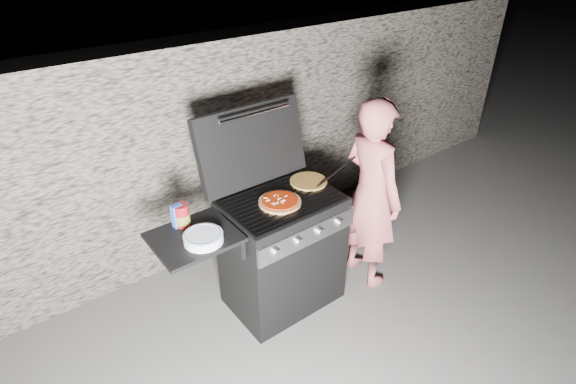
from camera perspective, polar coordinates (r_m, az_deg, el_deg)
ground at (r=3.63m, az=-0.65°, el=-13.21°), size 50.00×50.00×0.00m
stone_wall at (r=3.86m, az=-10.12°, el=5.53°), size 8.00×0.35×1.80m
gas_grill at (r=3.22m, az=-4.31°, el=-9.25°), size 1.34×0.79×0.91m
pizza_topped at (r=3.01m, az=-1.04°, el=-1.19°), size 0.36×0.36×0.03m
pizza_plain at (r=3.27m, az=2.61°, el=1.38°), size 0.33×0.33×0.01m
sauce_jar at (r=2.86m, az=-13.34°, el=-2.87°), size 0.13×0.13×0.15m
blue_carton at (r=2.86m, az=-13.85°, el=-2.92°), size 0.08×0.05×0.15m
plate_stack at (r=2.72m, az=-10.69°, el=-5.74°), size 0.31×0.31×0.05m
person at (r=3.45m, az=10.52°, el=-0.34°), size 0.40×0.58×1.53m
tongs at (r=3.31m, az=5.98°, el=2.49°), size 0.48×0.09×0.10m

